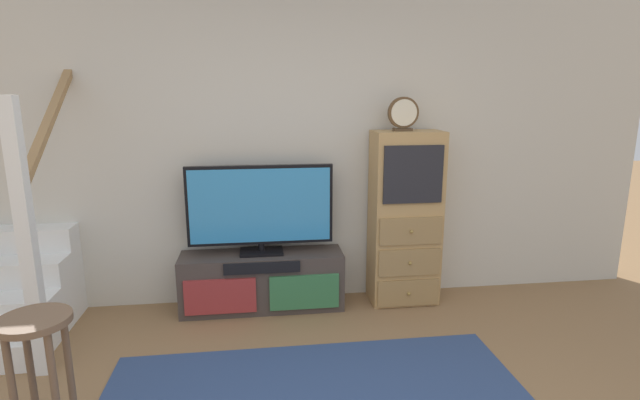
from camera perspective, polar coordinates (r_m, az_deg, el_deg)
back_wall at (r=4.18m, az=-3.14°, el=6.25°), size 6.40×0.12×2.70m
media_console at (r=4.18m, az=-6.83°, el=-9.52°), size 1.36×0.38×0.49m
television at (r=4.01m, az=-7.07°, el=-0.85°), size 1.20×0.22×0.75m
side_cabinet at (r=4.21m, az=10.02°, el=-2.20°), size 0.58×0.38×1.50m
desk_clock at (r=4.05m, az=9.82°, el=9.99°), size 0.25×0.08×0.28m
staircase at (r=4.57m, az=-32.18°, el=-7.81°), size 1.00×1.36×2.20m
bar_stool_near at (r=2.83m, az=-30.32°, el=-15.55°), size 0.34×0.34×0.76m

